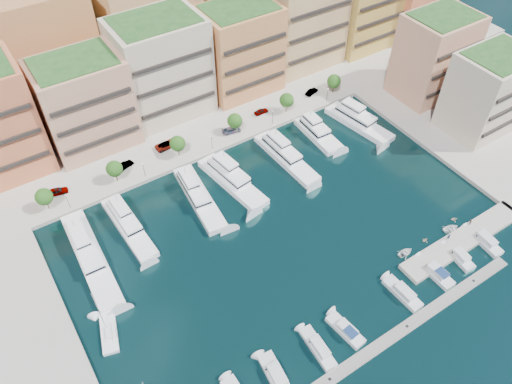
{
  "coord_description": "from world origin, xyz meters",
  "views": [
    {
      "loc": [
        -41.56,
        -52.66,
        82.96
      ],
      "look_at": [
        -1.62,
        8.84,
        6.0
      ],
      "focal_mm": 35.0,
      "sensor_mm": 36.0,
      "label": 1
    }
  ],
  "objects_px": {
    "lamppost_3": "(273,115)",
    "yacht_6": "(357,121)",
    "car_5": "(312,92)",
    "tree_2": "(177,144)",
    "car_3": "(231,130)",
    "cruiser_4": "(346,330)",
    "sailboat_1": "(109,332)",
    "cruiser_8": "(459,257)",
    "cruiser_9": "(484,241)",
    "tree_1": "(114,169)",
    "person_0": "(449,237)",
    "car_2": "(166,145)",
    "tender_1": "(425,240)",
    "tree_5": "(334,81)",
    "yacht_5": "(317,132)",
    "tender_0": "(405,253)",
    "car_0": "(57,191)",
    "person_1": "(470,222)",
    "yacht_1": "(127,224)",
    "yacht_2": "(198,194)",
    "car_1": "(125,165)",
    "car_4": "(261,111)",
    "tender_3": "(454,219)",
    "yacht_4": "(285,155)",
    "yacht_0": "(89,253)",
    "lamppost_4": "(327,93)",
    "tree_0": "(44,197)",
    "tender_2": "(451,228)",
    "tree_4": "(287,100)",
    "yacht_3": "(230,178)",
    "lamppost_2": "(212,140)",
    "lamppost_0": "(67,199)",
    "lamppost_1": "(143,168)",
    "tree_3": "(235,121)",
    "cruiser_3": "(318,348)"
  },
  "relations": [
    {
      "from": "tree_0",
      "to": "car_1",
      "type": "distance_m",
      "value": 19.74
    },
    {
      "from": "yacht_5",
      "to": "tender_0",
      "type": "relative_size",
      "value": 4.38
    },
    {
      "from": "lamppost_3",
      "to": "yacht_6",
      "type": "height_order",
      "value": "yacht_6"
    },
    {
      "from": "tree_5",
      "to": "yacht_5",
      "type": "xyz_separation_m",
      "value": [
        -14.44,
        -11.44,
        -3.53
      ]
    },
    {
      "from": "car_5",
      "to": "yacht_0",
      "type": "bearing_deg",
      "value": 89.57
    },
    {
      "from": "sailboat_1",
      "to": "cruiser_9",
      "type": "bearing_deg",
      "value": -17.36
    },
    {
      "from": "cruiser_3",
      "to": "tender_1",
      "type": "xyz_separation_m",
      "value": [
        33.74,
        6.93,
        -0.16
      ]
    },
    {
      "from": "tree_3",
      "to": "tree_5",
      "type": "height_order",
      "value": "same"
    },
    {
      "from": "sailboat_1",
      "to": "cruiser_8",
      "type": "bearing_deg",
      "value": -19.22
    },
    {
      "from": "cruiser_4",
      "to": "car_0",
      "type": "relative_size",
      "value": 1.74
    },
    {
      "from": "person_0",
      "to": "lamppost_2",
      "type": "bearing_deg",
      "value": -26.46
    },
    {
      "from": "tree_1",
      "to": "person_0",
      "type": "height_order",
      "value": "tree_1"
    },
    {
      "from": "tender_2",
      "to": "lamppost_3",
      "type": "bearing_deg",
      "value": 23.81
    },
    {
      "from": "cruiser_4",
      "to": "tender_0",
      "type": "xyz_separation_m",
      "value": [
        21.7,
        6.83,
        -0.21
      ]
    },
    {
      "from": "yacht_1",
      "to": "yacht_3",
      "type": "xyz_separation_m",
      "value": [
        25.62,
        -0.18,
        0.12
      ]
    },
    {
      "from": "tender_2",
      "to": "sailboat_1",
      "type": "bearing_deg",
      "value": 86.29
    },
    {
      "from": "yacht_5",
      "to": "car_0",
      "type": "relative_size",
      "value": 3.31
    },
    {
      "from": "tree_0",
      "to": "car_0",
      "type": "height_order",
      "value": "tree_0"
    },
    {
      "from": "tree_0",
      "to": "lamppost_4",
      "type": "bearing_deg",
      "value": -1.73
    },
    {
      "from": "tree_1",
      "to": "tender_1",
      "type": "relative_size",
      "value": 3.85
    },
    {
      "from": "tree_3",
      "to": "lamppost_1",
      "type": "xyz_separation_m",
      "value": [
        -26.0,
        -2.3,
        -0.92
      ]
    },
    {
      "from": "car_0",
      "to": "person_1",
      "type": "xyz_separation_m",
      "value": [
        70.93,
        -56.85,
        -0.03
      ]
    },
    {
      "from": "car_5",
      "to": "tree_2",
      "type": "bearing_deg",
      "value": 78.05
    },
    {
      "from": "tree_5",
      "to": "cruiser_4",
      "type": "xyz_separation_m",
      "value": [
        -44.0,
        -58.1,
        -4.17
      ]
    },
    {
      "from": "tree_5",
      "to": "sailboat_1",
      "type": "relative_size",
      "value": 0.43
    },
    {
      "from": "lamppost_3",
      "to": "cruiser_9",
      "type": "height_order",
      "value": "lamppost_3"
    },
    {
      "from": "car_4",
      "to": "yacht_3",
      "type": "bearing_deg",
      "value": 131.76
    },
    {
      "from": "tree_5",
      "to": "car_0",
      "type": "distance_m",
      "value": 77.01
    },
    {
      "from": "car_3",
      "to": "cruiser_4",
      "type": "bearing_deg",
      "value": -179.0
    },
    {
      "from": "cruiser_9",
      "to": "car_3",
      "type": "xyz_separation_m",
      "value": [
        -26.34,
        58.67,
        1.17
      ]
    },
    {
      "from": "car_1",
      "to": "car_4",
      "type": "bearing_deg",
      "value": -104.74
    },
    {
      "from": "tree_2",
      "to": "person_0",
      "type": "distance_m",
      "value": 64.33
    },
    {
      "from": "tender_0",
      "to": "yacht_1",
      "type": "bearing_deg",
      "value": 51.16
    },
    {
      "from": "lamppost_4",
      "to": "yacht_2",
      "type": "bearing_deg",
      "value": -165.59
    },
    {
      "from": "tender_0",
      "to": "tender_3",
      "type": "distance_m",
      "value": 15.39
    },
    {
      "from": "tree_1",
      "to": "lamppost_1",
      "type": "relative_size",
      "value": 1.35
    },
    {
      "from": "tender_1",
      "to": "yacht_6",
      "type": "bearing_deg",
      "value": -24.09
    },
    {
      "from": "car_2",
      "to": "person_1",
      "type": "bearing_deg",
      "value": -145.69
    },
    {
      "from": "tree_4",
      "to": "car_0",
      "type": "height_order",
      "value": "tree_4"
    },
    {
      "from": "lamppost_0",
      "to": "yacht_4",
      "type": "distance_m",
      "value": 50.97
    },
    {
      "from": "yacht_1",
      "to": "car_3",
      "type": "height_order",
      "value": "yacht_1"
    },
    {
      "from": "yacht_2",
      "to": "car_3",
      "type": "distance_m",
      "value": 23.24
    },
    {
      "from": "yacht_2",
      "to": "person_1",
      "type": "distance_m",
      "value": 59.45
    },
    {
      "from": "lamppost_4",
      "to": "car_2",
      "type": "height_order",
      "value": "lamppost_4"
    },
    {
      "from": "tree_2",
      "to": "yacht_5",
      "type": "distance_m",
      "value": 35.63
    },
    {
      "from": "car_2",
      "to": "tender_1",
      "type": "bearing_deg",
      "value": -152.01
    },
    {
      "from": "yacht_1",
      "to": "car_0",
      "type": "height_order",
      "value": "yacht_1"
    },
    {
      "from": "tender_3",
      "to": "yacht_4",
      "type": "bearing_deg",
      "value": 51.62
    },
    {
      "from": "cruiser_3",
      "to": "cruiser_9",
      "type": "bearing_deg",
      "value": 0.0
    },
    {
      "from": "yacht_6",
      "to": "person_0",
      "type": "xyz_separation_m",
      "value": [
        -10.15,
        -40.25,
        0.57
      ]
    }
  ]
}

